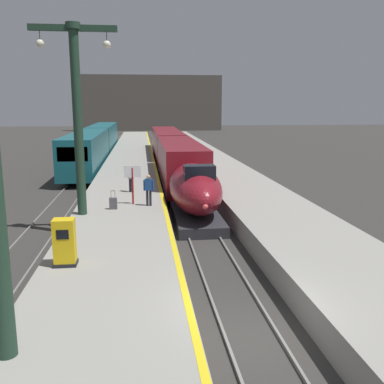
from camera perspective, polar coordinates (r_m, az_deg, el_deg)
ground_plane at (r=12.68m, az=7.94°, el=-18.68°), size 260.00×260.00×0.00m
platform_left at (r=35.84m, az=-8.45°, el=1.93°), size 4.80×110.00×1.05m
platform_right at (r=36.49m, az=4.37°, el=2.19°), size 4.80×110.00×1.05m
platform_left_safety_stripe at (r=35.75m, az=-4.82°, el=2.85°), size 0.20×107.80×0.01m
rail_main_left at (r=38.67m, az=-3.43°, el=2.03°), size 0.08×110.00×0.12m
rail_main_right at (r=38.78m, az=-1.21°, el=2.07°), size 0.08×110.00×0.12m
rail_secondary_left at (r=39.06m, az=-15.38°, el=1.73°), size 0.08×110.00×0.12m
rail_secondary_right at (r=38.86m, az=-13.19°, el=1.79°), size 0.08×110.00×0.12m
highspeed_train_main at (r=38.81m, az=-2.38°, el=4.84°), size 2.92×39.16×3.60m
regional_train_adjacent at (r=51.59m, az=-12.55°, el=6.44°), size 2.85×36.60×3.80m
station_column_mid at (r=21.37m, az=-15.05°, el=11.42°), size 4.00×0.68×9.02m
passenger_near_edge at (r=23.02m, az=-5.78°, el=0.58°), size 0.56×0.31×1.69m
passenger_mid_platform at (r=26.90m, az=-8.17°, el=2.09°), size 0.39×0.50×1.69m
rolling_suitcase at (r=22.66m, az=-10.42°, el=-1.50°), size 0.40×0.22×0.98m
ticket_machine_yellow at (r=15.08m, az=-16.56°, el=-6.63°), size 0.76×0.62×1.60m
departure_info_board at (r=23.42m, az=-7.92°, el=2.00°), size 0.90×0.10×2.12m
terminus_back_wall at (r=112.63m, az=-5.36°, el=11.67°), size 36.00×2.00×14.00m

